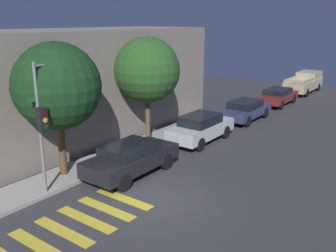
% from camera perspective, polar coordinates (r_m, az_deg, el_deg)
% --- Properties ---
extents(ground_plane, '(60.00, 60.00, 0.00)m').
position_cam_1_polar(ground_plane, '(14.34, -3.06, -11.21)').
color(ground_plane, '#333335').
extents(sidewalk, '(26.00, 1.95, 0.14)m').
position_cam_1_polar(sidewalk, '(17.04, -14.05, -6.86)').
color(sidewalk, gray).
rests_on(sidewalk, ground).
extents(building_row, '(26.00, 6.00, 6.02)m').
position_cam_1_polar(building_row, '(19.71, -22.83, 4.38)').
color(building_row, slate).
rests_on(building_row, ground).
extents(crosswalk, '(6.12, 2.60, 0.00)m').
position_cam_1_polar(crosswalk, '(12.87, -15.64, -15.22)').
color(crosswalk, gold).
rests_on(crosswalk, ground).
extents(traffic_light_pole, '(2.68, 0.56, 5.11)m').
position_cam_1_polar(traffic_light_pole, '(14.58, -17.32, 2.80)').
color(traffic_light_pole, slate).
rests_on(traffic_light_pole, ground).
extents(sedan_near_corner, '(4.50, 1.88, 1.43)m').
position_cam_1_polar(sedan_near_corner, '(16.27, -5.63, -4.86)').
color(sedan_near_corner, black).
rests_on(sedan_near_corner, ground).
extents(sedan_middle, '(4.44, 1.80, 1.54)m').
position_cam_1_polar(sedan_middle, '(20.62, 5.03, -0.22)').
color(sedan_middle, '#B7BABF').
rests_on(sedan_middle, ground).
extents(sedan_far_end, '(4.52, 1.86, 1.37)m').
position_cam_1_polar(sedan_far_end, '(25.48, 11.71, 2.47)').
color(sedan_far_end, '#2D3351').
rests_on(sedan_far_end, ground).
extents(sedan_tail_of_row, '(4.46, 1.83, 1.32)m').
position_cam_1_polar(sedan_tail_of_row, '(30.81, 16.38, 4.43)').
color(sedan_tail_of_row, maroon).
rests_on(sedan_tail_of_row, ground).
extents(pickup_truck, '(5.72, 1.95, 1.79)m').
position_cam_1_polar(pickup_truck, '(37.07, 20.09, 6.27)').
color(pickup_truck, tan).
rests_on(pickup_truck, ground).
extents(tree_near_corner, '(3.59, 3.59, 5.74)m').
position_cam_1_polar(tree_near_corner, '(15.81, -16.56, 5.77)').
color(tree_near_corner, '#4C3823').
rests_on(tree_near_corner, ground).
extents(tree_midblock, '(3.46, 3.46, 5.72)m').
position_cam_1_polar(tree_midblock, '(19.71, -3.21, 8.45)').
color(tree_midblock, brown).
rests_on(tree_midblock, ground).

